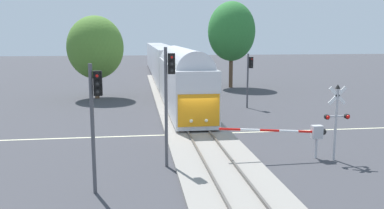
{
  "coord_description": "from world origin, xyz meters",
  "views": [
    {
      "loc": [
        -4.02,
        -26.36,
        6.53
      ],
      "look_at": [
        -0.37,
        0.08,
        2.0
      ],
      "focal_mm": 38.23,
      "sensor_mm": 36.0,
      "label": 1
    }
  ],
  "objects_px": {
    "crossing_gate_near": "(305,133)",
    "traffic_signal_far_side": "(249,72)",
    "crossing_signal_mast": "(336,115)",
    "traffic_signal_near_left": "(95,108)",
    "oak_behind_train": "(95,47)",
    "elm_centre_background": "(231,31)",
    "traffic_signal_median": "(169,88)",
    "commuter_train": "(165,64)"
  },
  "relations": [
    {
      "from": "crossing_gate_near",
      "to": "traffic_signal_far_side",
      "type": "bearing_deg",
      "value": 85.24
    },
    {
      "from": "crossing_signal_mast",
      "to": "traffic_signal_near_left",
      "type": "height_order",
      "value": "traffic_signal_near_left"
    },
    {
      "from": "oak_behind_train",
      "to": "elm_centre_background",
      "type": "xyz_separation_m",
      "value": [
        15.98,
        6.88,
        1.71
      ]
    },
    {
      "from": "crossing_signal_mast",
      "to": "traffic_signal_far_side",
      "type": "relative_size",
      "value": 0.82
    },
    {
      "from": "oak_behind_train",
      "to": "traffic_signal_near_left",
      "type": "bearing_deg",
      "value": -84.85
    },
    {
      "from": "oak_behind_train",
      "to": "traffic_signal_far_side",
      "type": "bearing_deg",
      "value": -28.83
    },
    {
      "from": "crossing_gate_near",
      "to": "oak_behind_train",
      "type": "distance_m",
      "value": 27.0
    },
    {
      "from": "traffic_signal_median",
      "to": "oak_behind_train",
      "type": "relative_size",
      "value": 0.7
    },
    {
      "from": "oak_behind_train",
      "to": "crossing_signal_mast",
      "type": "bearing_deg",
      "value": -58.92
    },
    {
      "from": "traffic_signal_median",
      "to": "elm_centre_background",
      "type": "relative_size",
      "value": 0.56
    },
    {
      "from": "crossing_signal_mast",
      "to": "traffic_signal_near_left",
      "type": "distance_m",
      "value": 12.37
    },
    {
      "from": "crossing_signal_mast",
      "to": "traffic_signal_near_left",
      "type": "xyz_separation_m",
      "value": [
        -11.96,
        -2.93,
        1.17
      ]
    },
    {
      "from": "traffic_signal_far_side",
      "to": "crossing_gate_near",
      "type": "bearing_deg",
      "value": -94.76
    },
    {
      "from": "crossing_signal_mast",
      "to": "commuter_train",
      "type": "bearing_deg",
      "value": 99.84
    },
    {
      "from": "crossing_signal_mast",
      "to": "traffic_signal_far_side",
      "type": "height_order",
      "value": "traffic_signal_far_side"
    },
    {
      "from": "crossing_gate_near",
      "to": "crossing_signal_mast",
      "type": "bearing_deg",
      "value": -17.74
    },
    {
      "from": "elm_centre_background",
      "to": "oak_behind_train",
      "type": "bearing_deg",
      "value": -156.71
    },
    {
      "from": "crossing_gate_near",
      "to": "traffic_signal_median",
      "type": "distance_m",
      "value": 7.72
    },
    {
      "from": "traffic_signal_far_side",
      "to": "elm_centre_background",
      "type": "distance_m",
      "value": 15.26
    },
    {
      "from": "crossing_signal_mast",
      "to": "traffic_signal_near_left",
      "type": "relative_size",
      "value": 0.74
    },
    {
      "from": "crossing_signal_mast",
      "to": "traffic_signal_median",
      "type": "bearing_deg",
      "value": 179.25
    },
    {
      "from": "traffic_signal_median",
      "to": "traffic_signal_near_left",
      "type": "relative_size",
      "value": 1.1
    },
    {
      "from": "crossing_gate_near",
      "to": "elm_centre_background",
      "type": "distance_m",
      "value": 30.92
    },
    {
      "from": "crossing_signal_mast",
      "to": "oak_behind_train",
      "type": "bearing_deg",
      "value": 121.08
    },
    {
      "from": "crossing_gate_near",
      "to": "traffic_signal_near_left",
      "type": "height_order",
      "value": "traffic_signal_near_left"
    },
    {
      "from": "crossing_gate_near",
      "to": "crossing_signal_mast",
      "type": "relative_size",
      "value": 1.45
    },
    {
      "from": "traffic_signal_near_left",
      "to": "crossing_gate_near",
      "type": "bearing_deg",
      "value": 17.93
    },
    {
      "from": "commuter_train",
      "to": "crossing_signal_mast",
      "type": "xyz_separation_m",
      "value": [
        6.27,
        -36.15,
        -0.27
      ]
    },
    {
      "from": "crossing_signal_mast",
      "to": "oak_behind_train",
      "type": "height_order",
      "value": "oak_behind_train"
    },
    {
      "from": "commuter_train",
      "to": "crossing_gate_near",
      "type": "bearing_deg",
      "value": -82.32
    },
    {
      "from": "traffic_signal_near_left",
      "to": "crossing_signal_mast",
      "type": "bearing_deg",
      "value": 13.77
    },
    {
      "from": "traffic_signal_far_side",
      "to": "oak_behind_train",
      "type": "relative_size",
      "value": 0.58
    },
    {
      "from": "crossing_gate_near",
      "to": "oak_behind_train",
      "type": "relative_size",
      "value": 0.69
    },
    {
      "from": "crossing_signal_mast",
      "to": "elm_centre_background",
      "type": "relative_size",
      "value": 0.38
    },
    {
      "from": "commuter_train",
      "to": "oak_behind_train",
      "type": "bearing_deg",
      "value": -123.38
    },
    {
      "from": "crossing_gate_near",
      "to": "traffic_signal_near_left",
      "type": "distance_m",
      "value": 11.26
    },
    {
      "from": "traffic_signal_near_left",
      "to": "traffic_signal_far_side",
      "type": "bearing_deg",
      "value": 58.1
    },
    {
      "from": "crossing_gate_near",
      "to": "elm_centre_background",
      "type": "bearing_deg",
      "value": 84.23
    },
    {
      "from": "commuter_train",
      "to": "traffic_signal_median",
      "type": "distance_m",
      "value": 36.14
    },
    {
      "from": "traffic_signal_far_side",
      "to": "commuter_train",
      "type": "bearing_deg",
      "value": 106.89
    },
    {
      "from": "traffic_signal_median",
      "to": "oak_behind_train",
      "type": "xyz_separation_m",
      "value": [
        -5.65,
        23.74,
        1.3
      ]
    },
    {
      "from": "crossing_gate_near",
      "to": "traffic_signal_far_side",
      "type": "height_order",
      "value": "traffic_signal_far_side"
    }
  ]
}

